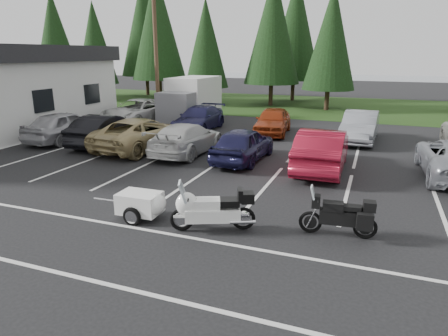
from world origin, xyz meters
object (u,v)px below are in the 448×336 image
Objects in this scene: car_near_0 at (65,126)px; cargo_trailer at (140,206)px; car_near_4 at (243,144)px; touring_motorcycle at (213,206)px; car_near_2 at (141,133)px; car_far_1 at (199,119)px; car_near_5 at (322,149)px; car_far_0 at (138,112)px; box_truck at (188,100)px; adventure_motorcycle at (338,212)px; car_near_3 at (187,138)px; car_near_1 at (106,130)px; utility_pole at (156,49)px; car_far_3 at (360,127)px; car_far_2 at (273,121)px.

cargo_trailer is (9.30, -7.51, -0.41)m from car_near_0.
touring_motorcycle is at bearing 103.70° from car_near_4.
car_near_2 is 1.12× the size of car_far_1.
car_far_0 is at bearing -28.48° from car_near_5.
adventure_motorcycle is at bearing -52.42° from box_truck.
car_far_0 reaches higher than car_near_2.
car_near_3 is at bearing -36.95° from car_far_0.
car_near_1 is at bearing -1.33° from car_near_3.
utility_pole reaches higher than car_near_2.
car_near_1 is 10.80m from car_near_5.
car_near_0 is 1.09× the size of car_near_4.
box_truck is at bearing 124.88° from car_far_1.
box_truck is at bearing 45.10° from car_far_0.
car_near_0 is (-3.35, -7.88, -0.65)m from box_truck.
car_near_0 is at bearing -4.42° from car_near_1.
car_near_5 is 2.98× the size of cargo_trailer.
car_near_4 is 7.42m from car_far_1.
car_near_4 is at bearing -179.89° from car_near_2.
utility_pole is 4.26m from car_far_0.
car_near_5 is 1.02× the size of car_far_1.
car_near_2 is (3.38, -7.55, -3.94)m from utility_pole.
car_near_3 is 8.44m from touring_motorcycle.
car_far_3 is at bearing 66.69° from cargo_trailer.
car_far_2 is at bearing -61.93° from car_near_5.
car_far_1 is at bearing 92.37° from touring_motorcycle.
car_near_0 is 0.96× the size of car_near_3.
car_far_0 is at bearing -110.26° from utility_pole.
car_near_0 reaches higher than car_far_3.
adventure_motorcycle is at bearing 150.70° from car_near_2.
adventure_motorcycle is at bearing 147.27° from car_near_1.
adventure_motorcycle is (9.22, -11.87, -0.06)m from car_far_1.
touring_motorcycle reaches higher than cargo_trailer.
car_near_2 reaches higher than cargo_trailer.
car_far_1 is (-8.01, 5.93, -0.11)m from car_near_5.
car_far_0 is 13.72m from car_far_3.
box_truck is at bearing 94.39° from touring_motorcycle.
car_far_1 is at bearing -28.69° from utility_pole.
car_near_5 is 6.23m from car_far_3.
car_far_0 is at bearing -32.42° from car_near_4.
car_near_3 is at bearing -72.55° from car_far_1.
car_near_1 is 0.80× the size of car_far_0.
car_far_0 is (-12.59, 6.49, -0.02)m from car_near_5.
utility_pole is 1.92× the size of car_near_0.
touring_motorcycle is (6.75, -7.33, -0.08)m from car_near_2.
car_far_3 is at bearing 53.49° from touring_motorcycle.
car_far_3 is at bearing -124.91° from car_near_4.
box_truck is 3.41m from car_far_1.
car_far_1 is 4.42m from car_far_2.
utility_pole is at bearing 116.59° from cargo_trailer.
car_near_1 is 2.19× the size of adventure_motorcycle.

